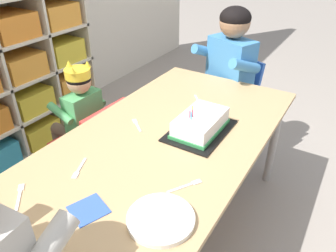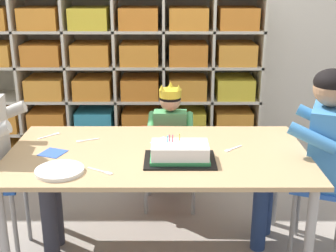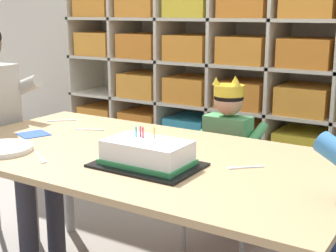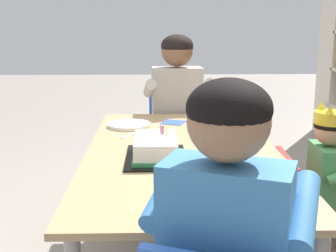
{
  "view_description": "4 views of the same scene",
  "coord_description": "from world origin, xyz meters",
  "px_view_note": "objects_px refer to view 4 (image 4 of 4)",
  "views": [
    {
      "loc": [
        -1.06,
        -0.66,
        1.44
      ],
      "look_at": [
        0.02,
        0.01,
        0.66
      ],
      "focal_mm": 34.49,
      "sensor_mm": 36.0,
      "label": 1
    },
    {
      "loc": [
        0.05,
        -2.16,
        1.5
      ],
      "look_at": [
        0.06,
        -0.01,
        0.77
      ],
      "focal_mm": 48.52,
      "sensor_mm": 36.0,
      "label": 2
    },
    {
      "loc": [
        0.98,
        -1.37,
        1.13
      ],
      "look_at": [
        0.13,
        -0.02,
        0.75
      ],
      "focal_mm": 51.53,
      "sensor_mm": 36.0,
      "label": 3
    },
    {
      "loc": [
        1.86,
        -0.11,
        1.17
      ],
      "look_at": [
        -0.01,
        -0.06,
        0.73
      ],
      "focal_mm": 48.56,
      "sensor_mm": 36.0,
      "label": 4
    }
  ],
  "objects_px": {
    "adult_helper_seated": "(178,103)",
    "birthday_cake_on_tray": "(156,149)",
    "fork_by_napkin": "(210,128)",
    "classroom_chair_blue": "(309,209)",
    "guest_at_table_side": "(231,233)",
    "paper_plate_stack": "(129,125)",
    "fork_beside_plate_stack": "(223,150)",
    "fork_near_cake_tray": "(219,119)",
    "fork_near_child_seat": "(200,181)",
    "activity_table": "(182,164)",
    "fork_at_table_front_edge": "(129,135)",
    "classroom_chair_adult_side": "(176,135)"
  },
  "relations": [
    {
      "from": "guest_at_table_side",
      "to": "birthday_cake_on_tray",
      "type": "xyz_separation_m",
      "value": [
        -0.71,
        -0.19,
        0.01
      ]
    },
    {
      "from": "fork_beside_plate_stack",
      "to": "fork_by_napkin",
      "type": "bearing_deg",
      "value": -50.07
    },
    {
      "from": "birthday_cake_on_tray",
      "to": "fork_beside_plate_stack",
      "type": "height_order",
      "value": "birthday_cake_on_tray"
    },
    {
      "from": "fork_near_child_seat",
      "to": "fork_at_table_front_edge",
      "type": "relative_size",
      "value": 0.8
    },
    {
      "from": "classroom_chair_adult_side",
      "to": "fork_by_napkin",
      "type": "distance_m",
      "value": 0.58
    },
    {
      "from": "fork_near_cake_tray",
      "to": "classroom_chair_blue",
      "type": "bearing_deg",
      "value": 158.86
    },
    {
      "from": "fork_near_child_seat",
      "to": "classroom_chair_adult_side",
      "type": "bearing_deg",
      "value": 140.08
    },
    {
      "from": "fork_by_napkin",
      "to": "birthday_cake_on_tray",
      "type": "bearing_deg",
      "value": -52.34
    },
    {
      "from": "classroom_chair_blue",
      "to": "fork_near_cake_tray",
      "type": "bearing_deg",
      "value": 26.57
    },
    {
      "from": "fork_beside_plate_stack",
      "to": "fork_near_child_seat",
      "type": "relative_size",
      "value": 1.02
    },
    {
      "from": "classroom_chair_adult_side",
      "to": "guest_at_table_side",
      "type": "height_order",
      "value": "guest_at_table_side"
    },
    {
      "from": "classroom_chair_blue",
      "to": "fork_at_table_front_edge",
      "type": "height_order",
      "value": "fork_at_table_front_edge"
    },
    {
      "from": "birthday_cake_on_tray",
      "to": "fork_by_napkin",
      "type": "xyz_separation_m",
      "value": [
        -0.51,
        0.28,
        -0.04
      ]
    },
    {
      "from": "fork_near_child_seat",
      "to": "fork_near_cake_tray",
      "type": "height_order",
      "value": "same"
    },
    {
      "from": "classroom_chair_blue",
      "to": "guest_at_table_side",
      "type": "distance_m",
      "value": 0.93
    },
    {
      "from": "guest_at_table_side",
      "to": "paper_plate_stack",
      "type": "bearing_deg",
      "value": -53.55
    },
    {
      "from": "classroom_chair_adult_side",
      "to": "fork_near_child_seat",
      "type": "bearing_deg",
      "value": -93.6
    },
    {
      "from": "birthday_cake_on_tray",
      "to": "classroom_chair_blue",
      "type": "bearing_deg",
      "value": 93.95
    },
    {
      "from": "paper_plate_stack",
      "to": "fork_near_cake_tray",
      "type": "xyz_separation_m",
      "value": [
        -0.17,
        0.49,
        -0.01
      ]
    },
    {
      "from": "adult_helper_seated",
      "to": "fork_by_napkin",
      "type": "relative_size",
      "value": 8.86
    },
    {
      "from": "classroom_chair_adult_side",
      "to": "birthday_cake_on_tray",
      "type": "relative_size",
      "value": 2.01
    },
    {
      "from": "paper_plate_stack",
      "to": "fork_near_child_seat",
      "type": "height_order",
      "value": "paper_plate_stack"
    },
    {
      "from": "activity_table",
      "to": "classroom_chair_adult_side",
      "type": "distance_m",
      "value": 0.93
    },
    {
      "from": "adult_helper_seated",
      "to": "birthday_cake_on_tray",
      "type": "xyz_separation_m",
      "value": [
        0.93,
        -0.14,
        -0.02
      ]
    },
    {
      "from": "classroom_chair_adult_side",
      "to": "fork_at_table_front_edge",
      "type": "distance_m",
      "value": 0.74
    },
    {
      "from": "birthday_cake_on_tray",
      "to": "paper_plate_stack",
      "type": "height_order",
      "value": "birthday_cake_on_tray"
    },
    {
      "from": "activity_table",
      "to": "birthday_cake_on_tray",
      "type": "relative_size",
      "value": 4.42
    },
    {
      "from": "paper_plate_stack",
      "to": "fork_near_child_seat",
      "type": "bearing_deg",
      "value": 19.09
    },
    {
      "from": "classroom_chair_blue",
      "to": "fork_beside_plate_stack",
      "type": "height_order",
      "value": "fork_beside_plate_stack"
    },
    {
      "from": "adult_helper_seated",
      "to": "fork_by_napkin",
      "type": "distance_m",
      "value": 0.45
    },
    {
      "from": "activity_table",
      "to": "fork_beside_plate_stack",
      "type": "bearing_deg",
      "value": 88.9
    },
    {
      "from": "classroom_chair_blue",
      "to": "fork_by_napkin",
      "type": "xyz_separation_m",
      "value": [
        -0.46,
        -0.38,
        0.25
      ]
    },
    {
      "from": "activity_table",
      "to": "fork_at_table_front_edge",
      "type": "distance_m",
      "value": 0.36
    },
    {
      "from": "classroom_chair_adult_side",
      "to": "paper_plate_stack",
      "type": "distance_m",
      "value": 0.58
    },
    {
      "from": "fork_by_napkin",
      "to": "guest_at_table_side",
      "type": "bearing_deg",
      "value": -27.75
    },
    {
      "from": "birthday_cake_on_tray",
      "to": "fork_beside_plate_stack",
      "type": "relative_size",
      "value": 3.31
    },
    {
      "from": "paper_plate_stack",
      "to": "fork_near_cake_tray",
      "type": "bearing_deg",
      "value": 108.6
    },
    {
      "from": "activity_table",
      "to": "guest_at_table_side",
      "type": "relative_size",
      "value": 1.46
    },
    {
      "from": "birthday_cake_on_tray",
      "to": "fork_at_table_front_edge",
      "type": "xyz_separation_m",
      "value": [
        -0.37,
        -0.13,
        -0.04
      ]
    },
    {
      "from": "paper_plate_stack",
      "to": "birthday_cake_on_tray",
      "type": "bearing_deg",
      "value": 13.9
    },
    {
      "from": "adult_helper_seated",
      "to": "birthday_cake_on_tray",
      "type": "bearing_deg",
      "value": -102.97
    },
    {
      "from": "activity_table",
      "to": "fork_at_table_front_edge",
      "type": "bearing_deg",
      "value": -136.17
    },
    {
      "from": "classroom_chair_blue",
      "to": "fork_near_cake_tray",
      "type": "xyz_separation_m",
      "value": [
        -0.68,
        -0.3,
        0.25
      ]
    },
    {
      "from": "adult_helper_seated",
      "to": "fork_beside_plate_stack",
      "type": "relative_size",
      "value": 10.34
    },
    {
      "from": "guest_at_table_side",
      "to": "paper_plate_stack",
      "type": "height_order",
      "value": "guest_at_table_side"
    },
    {
      "from": "guest_at_table_side",
      "to": "birthday_cake_on_tray",
      "type": "distance_m",
      "value": 0.73
    },
    {
      "from": "fork_near_child_seat",
      "to": "paper_plate_stack",
      "type": "bearing_deg",
      "value": 158.16
    },
    {
      "from": "classroom_chair_adult_side",
      "to": "adult_helper_seated",
      "type": "distance_m",
      "value": 0.25
    },
    {
      "from": "classroom_chair_blue",
      "to": "fork_by_napkin",
      "type": "relative_size",
      "value": 5.01
    },
    {
      "from": "paper_plate_stack",
      "to": "fork_near_cake_tray",
      "type": "height_order",
      "value": "paper_plate_stack"
    }
  ]
}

